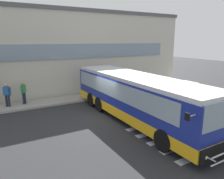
{
  "coord_description": "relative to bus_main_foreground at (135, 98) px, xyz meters",
  "views": [
    {
      "loc": [
        -6.06,
        -11.22,
        4.73
      ],
      "look_at": [
        0.69,
        0.79,
        1.5
      ],
      "focal_mm": 34.09,
      "sensor_mm": 36.0,
      "label": 1
    }
  ],
  "objects": [
    {
      "name": "safety_bollard_yellow",
      "position": [
        1.81,
        4.84,
        -0.88
      ],
      "size": [
        0.18,
        0.18,
        0.9
      ],
      "primitive_type": "cylinder",
      "color": "yellow",
      "rests_on": "ground"
    },
    {
      "name": "ground_plane",
      "position": [
        -1.15,
        1.24,
        -1.34
      ],
      "size": [
        80.0,
        90.0,
        0.02
      ],
      "primitive_type": "cube",
      "color": "#2B2B2D",
      "rests_on": "ground"
    },
    {
      "name": "bay_paint_stripes",
      "position": [
        0.85,
        -2.96,
        -1.33
      ],
      "size": [
        4.4,
        3.96,
        0.01
      ],
      "color": "silver",
      "rests_on": "ground"
    },
    {
      "name": "bus_main_foreground",
      "position": [
        0.0,
        0.0,
        0.0
      ],
      "size": [
        3.03,
        11.66,
        2.7
      ],
      "color": "navy",
      "rests_on": "ground"
    },
    {
      "name": "boarding_curb",
      "position": [
        -1.15,
        6.04,
        -1.26
      ],
      "size": [
        26.66,
        2.0,
        0.15
      ],
      "primitive_type": "cube",
      "color": "#9E9B93",
      "rests_on": "ground"
    },
    {
      "name": "terminal_building",
      "position": [
        -1.84,
        12.88,
        2.31
      ],
      "size": [
        24.46,
        13.8,
        7.3
      ],
      "color": "beige",
      "rests_on": "ground"
    },
    {
      "name": "passenger_near_column",
      "position": [
        -6.55,
        6.06,
        -0.22
      ],
      "size": [
        0.52,
        0.5,
        1.68
      ],
      "color": "#1E2338",
      "rests_on": "boarding_curb"
    },
    {
      "name": "passenger_by_doorway",
      "position": [
        -5.48,
        6.18,
        -0.26
      ],
      "size": [
        0.4,
        0.5,
        1.68
      ],
      "color": "#1E2338",
      "rests_on": "boarding_curb"
    }
  ]
}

